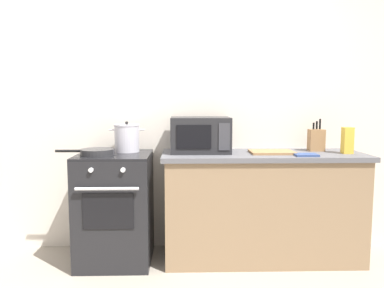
{
  "coord_description": "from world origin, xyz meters",
  "views": [
    {
      "loc": [
        0.22,
        -2.55,
        1.35
      ],
      "look_at": [
        0.3,
        0.6,
        1.0
      ],
      "focal_mm": 35.7,
      "sensor_mm": 36.0,
      "label": 1
    }
  ],
  "objects_px": {
    "stove": "(115,208)",
    "microwave": "(200,135)",
    "frying_pan": "(97,152)",
    "cutting_board": "(272,152)",
    "knife_block": "(316,140)",
    "oven_mitt": "(306,155)",
    "pasta_box": "(347,140)",
    "stock_pot": "(127,138)"
  },
  "relations": [
    {
      "from": "pasta_box",
      "to": "cutting_board",
      "type": "bearing_deg",
      "value": 177.25
    },
    {
      "from": "cutting_board",
      "to": "pasta_box",
      "type": "distance_m",
      "value": 0.63
    },
    {
      "from": "frying_pan",
      "to": "knife_block",
      "type": "bearing_deg",
      "value": 6.66
    },
    {
      "from": "knife_block",
      "to": "pasta_box",
      "type": "relative_size",
      "value": 1.28
    },
    {
      "from": "stove",
      "to": "microwave",
      "type": "bearing_deg",
      "value": 6.26
    },
    {
      "from": "stove",
      "to": "oven_mitt",
      "type": "bearing_deg",
      "value": -5.83
    },
    {
      "from": "stove",
      "to": "microwave",
      "type": "height_order",
      "value": "microwave"
    },
    {
      "from": "cutting_board",
      "to": "frying_pan",
      "type": "bearing_deg",
      "value": -176.91
    },
    {
      "from": "stock_pot",
      "to": "pasta_box",
      "type": "height_order",
      "value": "stock_pot"
    },
    {
      "from": "frying_pan",
      "to": "pasta_box",
      "type": "relative_size",
      "value": 2.15
    },
    {
      "from": "frying_pan",
      "to": "microwave",
      "type": "xyz_separation_m",
      "value": [
        0.85,
        0.16,
        0.12
      ]
    },
    {
      "from": "stock_pot",
      "to": "frying_pan",
      "type": "height_order",
      "value": "stock_pot"
    },
    {
      "from": "frying_pan",
      "to": "knife_block",
      "type": "relative_size",
      "value": 1.68
    },
    {
      "from": "knife_block",
      "to": "pasta_box",
      "type": "distance_m",
      "value": 0.26
    },
    {
      "from": "pasta_box",
      "to": "oven_mitt",
      "type": "bearing_deg",
      "value": -161.47
    },
    {
      "from": "stock_pot",
      "to": "frying_pan",
      "type": "xyz_separation_m",
      "value": [
        -0.22,
        -0.21,
        -0.09
      ]
    },
    {
      "from": "stove",
      "to": "frying_pan",
      "type": "xyz_separation_m",
      "value": [
        -0.13,
        -0.08,
        0.48
      ]
    },
    {
      "from": "stock_pot",
      "to": "cutting_board",
      "type": "height_order",
      "value": "stock_pot"
    },
    {
      "from": "knife_block",
      "to": "cutting_board",
      "type": "bearing_deg",
      "value": -161.72
    },
    {
      "from": "stove",
      "to": "knife_block",
      "type": "bearing_deg",
      "value": 4.63
    },
    {
      "from": "cutting_board",
      "to": "knife_block",
      "type": "bearing_deg",
      "value": 18.28
    },
    {
      "from": "stock_pot",
      "to": "oven_mitt",
      "type": "distance_m",
      "value": 1.5
    },
    {
      "from": "cutting_board",
      "to": "pasta_box",
      "type": "xyz_separation_m",
      "value": [
        0.63,
        -0.03,
        0.1
      ]
    },
    {
      "from": "stock_pot",
      "to": "cutting_board",
      "type": "distance_m",
      "value": 1.24
    },
    {
      "from": "microwave",
      "to": "oven_mitt",
      "type": "bearing_deg",
      "value": -15.92
    },
    {
      "from": "stove",
      "to": "frying_pan",
      "type": "relative_size",
      "value": 1.94
    },
    {
      "from": "stove",
      "to": "microwave",
      "type": "relative_size",
      "value": 1.84
    },
    {
      "from": "stock_pot",
      "to": "frying_pan",
      "type": "relative_size",
      "value": 0.64
    },
    {
      "from": "stock_pot",
      "to": "oven_mitt",
      "type": "relative_size",
      "value": 1.68
    },
    {
      "from": "cutting_board",
      "to": "oven_mitt",
      "type": "height_order",
      "value": "cutting_board"
    },
    {
      "from": "knife_block",
      "to": "oven_mitt",
      "type": "xyz_separation_m",
      "value": [
        -0.19,
        -0.3,
        -0.09
      ]
    },
    {
      "from": "stock_pot",
      "to": "microwave",
      "type": "bearing_deg",
      "value": -4.68
    },
    {
      "from": "microwave",
      "to": "cutting_board",
      "type": "relative_size",
      "value": 1.39
    },
    {
      "from": "cutting_board",
      "to": "pasta_box",
      "type": "relative_size",
      "value": 1.64
    },
    {
      "from": "microwave",
      "to": "knife_block",
      "type": "relative_size",
      "value": 1.78
    },
    {
      "from": "frying_pan",
      "to": "knife_block",
      "type": "distance_m",
      "value": 1.88
    },
    {
      "from": "cutting_board",
      "to": "oven_mitt",
      "type": "bearing_deg",
      "value": -33.96
    },
    {
      "from": "oven_mitt",
      "to": "pasta_box",
      "type": "bearing_deg",
      "value": 18.53
    },
    {
      "from": "cutting_board",
      "to": "microwave",
      "type": "bearing_deg",
      "value": 172.55
    },
    {
      "from": "stove",
      "to": "cutting_board",
      "type": "distance_m",
      "value": 1.4
    },
    {
      "from": "stove",
      "to": "pasta_box",
      "type": "relative_size",
      "value": 4.18
    },
    {
      "from": "knife_block",
      "to": "stove",
      "type": "bearing_deg",
      "value": -175.37
    }
  ]
}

